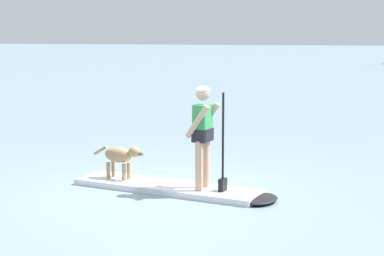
{
  "coord_description": "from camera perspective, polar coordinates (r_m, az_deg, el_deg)",
  "views": [
    {
      "loc": [
        4.42,
        -8.91,
        2.48
      ],
      "look_at": [
        0.0,
        1.0,
        0.9
      ],
      "focal_mm": 58.24,
      "sensor_mm": 36.0,
      "label": 1
    }
  ],
  "objects": [
    {
      "name": "dog",
      "position": [
        10.6,
        -6.54,
        -2.6
      ],
      "size": [
        0.99,
        0.25,
        0.58
      ],
      "color": "#997A51",
      "rests_on": "paddleboard"
    },
    {
      "name": "person_paddler",
      "position": [
        9.74,
        1.07,
        -0.21
      ],
      "size": [
        0.62,
        0.49,
        1.63
      ],
      "color": "tan",
      "rests_on": "paddleboard"
    },
    {
      "name": "paddleboard",
      "position": [
        10.13,
        -1.16,
        -5.59
      ],
      "size": [
        3.5,
        0.93,
        0.1
      ],
      "color": "silver",
      "rests_on": "ground_plane"
    },
    {
      "name": "ground_plane",
      "position": [
        10.25,
        -2.29,
        -5.72
      ],
      "size": [
        400.0,
        400.0,
        0.0
      ],
      "primitive_type": "plane",
      "color": "gray"
    }
  ]
}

